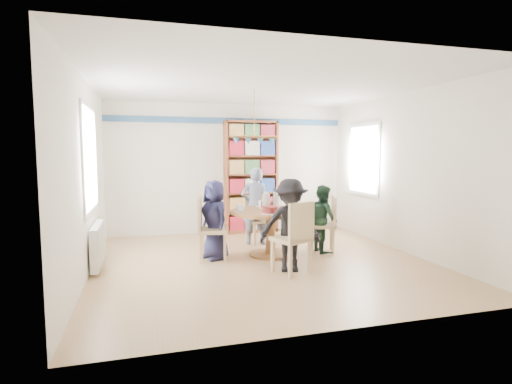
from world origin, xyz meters
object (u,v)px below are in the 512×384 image
object	(u,v)px
chair_left	(208,226)
person_far	(255,206)
radiator	(98,245)
person_right	(323,219)
chair_far	(256,217)
bookshelf	(251,178)
dining_table	(271,222)
person_left	(215,220)
chair_right	(327,221)
chair_near	(295,235)
person_near	(290,225)

from	to	relation	value
chair_left	person_far	xyz separation A→B (m)	(1.02, 0.91, 0.16)
radiator	person_right	size ratio (longest dim) A/B	0.87
chair_far	person_right	size ratio (longest dim) A/B	0.77
chair_left	bookshelf	size ratio (longest dim) A/B	0.43
dining_table	person_far	size ratio (longest dim) A/B	0.92
person_left	person_far	distance (m)	1.22
chair_right	chair_far	bearing A→B (deg)	133.21
person_left	bookshelf	xyz separation A→B (m)	(1.11, 1.95, 0.53)
chair_left	chair_far	world-z (taller)	chair_left
person_right	chair_right	bearing A→B (deg)	-124.08
chair_right	person_left	distance (m)	1.91
chair_right	person_far	world-z (taller)	person_far
chair_far	person_far	distance (m)	0.25
radiator	chair_near	bearing A→B (deg)	-21.21
chair_right	bookshelf	bearing A→B (deg)	111.31
person_right	person_far	distance (m)	1.31
person_far	dining_table	bearing A→B (deg)	95.89
person_left	bookshelf	bearing A→B (deg)	130.03
chair_left	bookshelf	world-z (taller)	bookshelf
person_left	person_right	distance (m)	1.85
radiator	person_near	size ratio (longest dim) A/B	0.76
radiator	person_right	bearing A→B (deg)	0.65
person_left	person_near	xyz separation A→B (m)	(0.92, -0.95, 0.03)
radiator	person_left	size ratio (longest dim) A/B	0.80
chair_right	person_far	bearing A→B (deg)	137.88
chair_right	bookshelf	xyz separation A→B (m)	(-0.80, 2.04, 0.63)
person_left	chair_near	bearing A→B (deg)	19.30
dining_table	person_left	bearing A→B (deg)	176.99
dining_table	person_near	bearing A→B (deg)	-89.73
dining_table	person_left	size ratio (longest dim) A/B	1.04
chair_near	person_near	bearing A→B (deg)	94.56
dining_table	chair_right	xyz separation A→B (m)	(0.99, -0.04, -0.03)
chair_far	person_near	world-z (taller)	person_near
radiator	chair_right	size ratio (longest dim) A/B	1.04
person_left	radiator	bearing A→B (deg)	-107.30
chair_near	person_right	distance (m)	1.41
radiator	person_near	distance (m)	2.81
chair_far	bookshelf	size ratio (longest dim) A/B	0.38
chair_left	person_near	size ratio (longest dim) A/B	0.76
dining_table	chair_left	distance (m)	1.04
person_right	bookshelf	world-z (taller)	bookshelf
chair_far	person_left	xyz separation A→B (m)	(-0.95, -0.93, 0.14)
person_far	person_near	xyz separation A→B (m)	(0.03, -1.78, -0.05)
dining_table	chair_near	size ratio (longest dim) A/B	1.28
person_left	person_right	bearing A→B (deg)	68.09
chair_far	chair_near	world-z (taller)	chair_near
chair_left	chair_far	xyz separation A→B (m)	(1.07, 1.01, -0.07)
dining_table	person_left	distance (m)	0.92
chair_left	chair_near	xyz separation A→B (m)	(1.06, -1.04, 0.01)
chair_far	bookshelf	xyz separation A→B (m)	(0.16, 1.02, 0.67)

